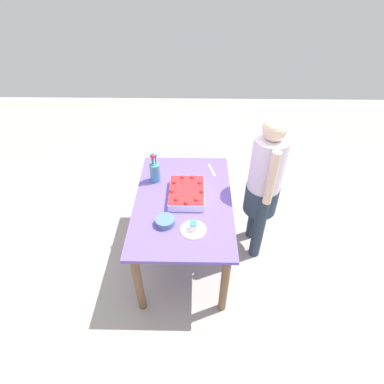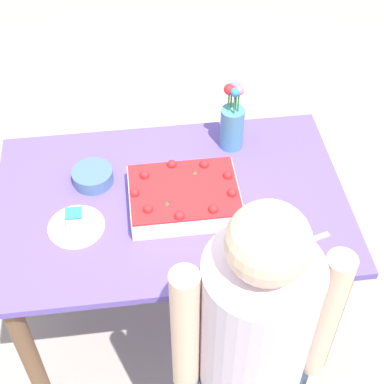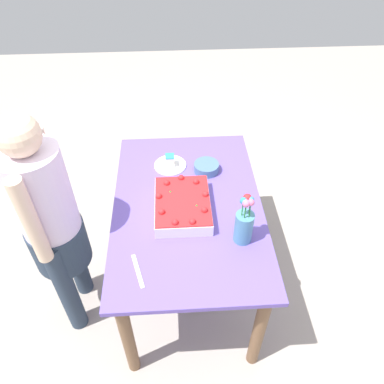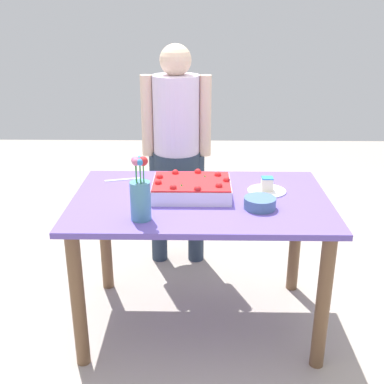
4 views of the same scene
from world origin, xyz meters
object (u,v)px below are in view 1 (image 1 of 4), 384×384
sheet_cake (187,193)px  flower_vase (155,170)px  serving_plate_with_slice (193,228)px  cake_knife (212,170)px  fruit_bowl (165,221)px  person_standing (264,182)px

sheet_cake → flower_vase: bearing=-127.1°
serving_plate_with_slice → flower_vase: bearing=-149.8°
serving_plate_with_slice → cake_knife: bearing=167.8°
fruit_bowl → flower_vase: bearing=-166.2°
sheet_cake → serving_plate_with_slice: (0.40, 0.06, -0.02)m
sheet_cake → serving_plate_with_slice: size_ratio=1.97×
fruit_bowl → person_standing: size_ratio=0.11×
cake_knife → fruit_bowl: bearing=135.5°
serving_plate_with_slice → flower_vase: flower_vase is taller
cake_knife → flower_vase: (0.17, -0.54, 0.12)m
serving_plate_with_slice → fruit_bowl: 0.24m
serving_plate_with_slice → sheet_cake: bearing=-171.0°
sheet_cake → flower_vase: flower_vase is taller
sheet_cake → fruit_bowl: 0.38m
fruit_bowl → person_standing: bearing=117.5°
serving_plate_with_slice → flower_vase: size_ratio=0.67×
person_standing → fruit_bowl: bearing=27.5°
sheet_cake → person_standing: size_ratio=0.27×
sheet_cake → flower_vase: 0.39m
serving_plate_with_slice → fruit_bowl: (-0.06, -0.23, 0.01)m
cake_knife → serving_plate_with_slice: bearing=151.9°
cake_knife → fruit_bowl: (0.74, -0.40, 0.03)m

